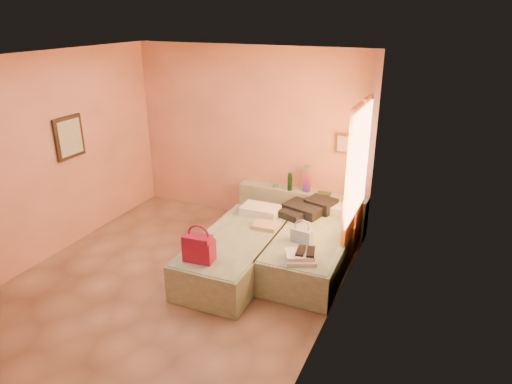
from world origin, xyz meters
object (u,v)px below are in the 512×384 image
at_px(magenta_handbag, 199,248).
at_px(bed_left, 237,253).
at_px(blue_handbag, 302,236).
at_px(water_bottle, 290,182).
at_px(flower_vase, 353,188).
at_px(headboard_ledge, 302,209).
at_px(bed_right, 313,249).
at_px(towel_stack, 301,257).
at_px(green_book, 324,194).

bearing_deg(magenta_handbag, bed_left, 74.11).
bearing_deg(magenta_handbag, blue_handbag, 39.13).
distance_m(water_bottle, magenta_handbag, 2.25).
height_order(flower_vase, magenta_handbag, flower_vase).
bearing_deg(headboard_ledge, bed_left, -103.40).
bearing_deg(headboard_ledge, water_bottle, -159.89).
bearing_deg(bed_left, flower_vase, 53.48).
relative_size(flower_vase, magenta_handbag, 0.81).
relative_size(headboard_ledge, bed_left, 1.02).
bearing_deg(magenta_handbag, bed_right, 44.97).
bearing_deg(towel_stack, water_bottle, 114.17).
distance_m(bed_left, towel_stack, 1.05).
height_order(flower_vase, blue_handbag, flower_vase).
height_order(bed_left, magenta_handbag, magenta_handbag).
height_order(bed_left, towel_stack, towel_stack).
xyz_separation_m(flower_vase, towel_stack, (-0.18, -1.87, -0.25)).
bearing_deg(green_book, water_bottle, 176.87).
height_order(bed_right, blue_handbag, blue_handbag).
distance_m(headboard_ledge, towel_stack, 1.93).
distance_m(water_bottle, green_book, 0.57).
xyz_separation_m(headboard_ledge, flower_vase, (0.77, 0.05, 0.47)).
bearing_deg(green_book, headboard_ledge, 167.45).
bearing_deg(water_bottle, magenta_handbag, -98.26).
relative_size(headboard_ledge, magenta_handbag, 5.72).
relative_size(water_bottle, magenta_handbag, 0.77).
bearing_deg(headboard_ledge, flower_vase, 3.84).
distance_m(headboard_ledge, magenta_handbag, 2.37).
bearing_deg(water_bottle, blue_handbag, -63.52).
bearing_deg(bed_right, green_book, 97.82).
bearing_deg(flower_vase, towel_stack, -95.42).
bearing_deg(bed_left, bed_right, 28.95).
xyz_separation_m(green_book, blue_handbag, (0.09, -1.31, -0.08)).
bearing_deg(towel_stack, green_book, 97.48).
distance_m(bed_left, blue_handbag, 0.92).
height_order(bed_right, water_bottle, water_bottle).
relative_size(bed_right, green_book, 9.88).
bearing_deg(green_book, bed_right, -86.71).
relative_size(water_bottle, towel_stack, 0.79).
height_order(headboard_ledge, blue_handbag, blue_handbag).
xyz_separation_m(green_book, towel_stack, (0.23, -1.78, -0.12)).
height_order(water_bottle, green_book, water_bottle).
relative_size(headboard_ledge, bed_right, 1.02).
bearing_deg(flower_vase, headboard_ledge, -176.16).
bearing_deg(flower_vase, blue_handbag, -102.98).
xyz_separation_m(green_book, magenta_handbag, (-0.87, -2.25, 0.00)).
relative_size(flower_vase, blue_handbag, 1.06).
bearing_deg(towel_stack, bed_left, 165.86).
bearing_deg(blue_handbag, bed_left, -157.16).
bearing_deg(magenta_handbag, flower_vase, 56.06).
xyz_separation_m(headboard_ledge, magenta_handbag, (-0.51, -2.29, 0.34)).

